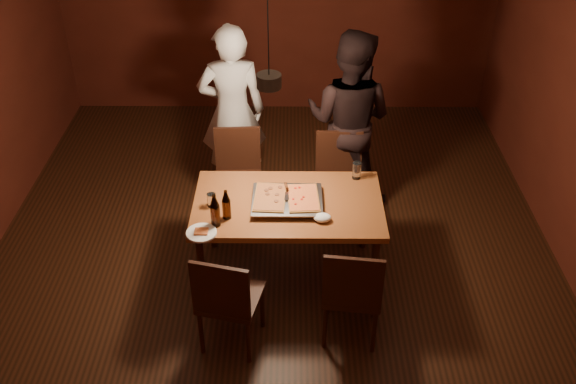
{
  "coord_description": "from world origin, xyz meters",
  "views": [
    {
      "loc": [
        0.17,
        -4.2,
        3.72
      ],
      "look_at": [
        0.14,
        -0.1,
        0.85
      ],
      "focal_mm": 40.0,
      "sensor_mm": 36.0,
      "label": 1
    }
  ],
  "objects_px": {
    "dining_table": "(288,210)",
    "chair_far_left": "(238,167)",
    "chair_far_right": "(339,172)",
    "beer_bottle_a": "(215,210)",
    "beer_bottle_b": "(226,204)",
    "pizza_tray": "(287,201)",
    "diner_dark": "(349,120)",
    "pendant_lamp": "(269,80)",
    "chair_near_right": "(352,287)",
    "plate_slice": "(201,233)",
    "chair_near_left": "(226,295)",
    "diner_white": "(232,112)"
  },
  "relations": [
    {
      "from": "beer_bottle_a",
      "to": "chair_near_right",
      "type": "bearing_deg",
      "value": -23.7
    },
    {
      "from": "pizza_tray",
      "to": "pendant_lamp",
      "type": "relative_size",
      "value": 0.5
    },
    {
      "from": "beer_bottle_a",
      "to": "diner_dark",
      "type": "distance_m",
      "value": 1.81
    },
    {
      "from": "beer_bottle_b",
      "to": "pendant_lamp",
      "type": "height_order",
      "value": "pendant_lamp"
    },
    {
      "from": "beer_bottle_a",
      "to": "chair_far_left",
      "type": "bearing_deg",
      "value": 86.21
    },
    {
      "from": "chair_far_left",
      "to": "chair_near_right",
      "type": "bearing_deg",
      "value": 116.85
    },
    {
      "from": "chair_far_left",
      "to": "beer_bottle_b",
      "type": "bearing_deg",
      "value": 86.34
    },
    {
      "from": "beer_bottle_a",
      "to": "beer_bottle_b",
      "type": "bearing_deg",
      "value": 50.55
    },
    {
      "from": "dining_table",
      "to": "chair_far_left",
      "type": "height_order",
      "value": "chair_far_left"
    },
    {
      "from": "pizza_tray",
      "to": "diner_dark",
      "type": "height_order",
      "value": "diner_dark"
    },
    {
      "from": "chair_far_left",
      "to": "pizza_tray",
      "type": "bearing_deg",
      "value": 114.26
    },
    {
      "from": "dining_table",
      "to": "pizza_tray",
      "type": "xyz_separation_m",
      "value": [
        -0.01,
        -0.02,
        0.1
      ]
    },
    {
      "from": "pizza_tray",
      "to": "diner_dark",
      "type": "bearing_deg",
      "value": 58.55
    },
    {
      "from": "diner_dark",
      "to": "chair_near_right",
      "type": "bearing_deg",
      "value": 110.49
    },
    {
      "from": "chair_near_left",
      "to": "diner_white",
      "type": "distance_m",
      "value": 2.15
    },
    {
      "from": "chair_far_right",
      "to": "beer_bottle_a",
      "type": "bearing_deg",
      "value": 47.86
    },
    {
      "from": "diner_white",
      "to": "chair_near_left",
      "type": "bearing_deg",
      "value": 86.19
    },
    {
      "from": "pendant_lamp",
      "to": "pizza_tray",
      "type": "bearing_deg",
      "value": -41.62
    },
    {
      "from": "chair_near_right",
      "to": "plate_slice",
      "type": "distance_m",
      "value": 1.18
    },
    {
      "from": "beer_bottle_b",
      "to": "plate_slice",
      "type": "relative_size",
      "value": 1.1
    },
    {
      "from": "chair_far_right",
      "to": "dining_table",
      "type": "bearing_deg",
      "value": 60.36
    },
    {
      "from": "chair_far_right",
      "to": "beer_bottle_a",
      "type": "height_order",
      "value": "beer_bottle_a"
    },
    {
      "from": "chair_far_right",
      "to": "chair_near_right",
      "type": "distance_m",
      "value": 1.51
    },
    {
      "from": "diner_white",
      "to": "diner_dark",
      "type": "distance_m",
      "value": 1.1
    },
    {
      "from": "dining_table",
      "to": "chair_far_right",
      "type": "xyz_separation_m",
      "value": [
        0.46,
        0.78,
        -0.14
      ]
    },
    {
      "from": "beer_bottle_a",
      "to": "chair_far_right",
      "type": "bearing_deg",
      "value": 47.14
    },
    {
      "from": "chair_far_right",
      "to": "chair_near_right",
      "type": "height_order",
      "value": "same"
    },
    {
      "from": "chair_near_left",
      "to": "chair_far_left",
      "type": "bearing_deg",
      "value": 104.9
    },
    {
      "from": "beer_bottle_a",
      "to": "plate_slice",
      "type": "height_order",
      "value": "beer_bottle_a"
    },
    {
      "from": "plate_slice",
      "to": "chair_near_left",
      "type": "bearing_deg",
      "value": -63.73
    },
    {
      "from": "diner_dark",
      "to": "pizza_tray",
      "type": "bearing_deg",
      "value": 87.48
    },
    {
      "from": "pizza_tray",
      "to": "plate_slice",
      "type": "bearing_deg",
      "value": -154.61
    },
    {
      "from": "chair_near_right",
      "to": "diner_white",
      "type": "distance_m",
      "value": 2.29
    },
    {
      "from": "chair_near_left",
      "to": "beer_bottle_b",
      "type": "bearing_deg",
      "value": 106.92
    },
    {
      "from": "diner_white",
      "to": "chair_far_left",
      "type": "bearing_deg",
      "value": 92.5
    },
    {
      "from": "dining_table",
      "to": "beer_bottle_b",
      "type": "bearing_deg",
      "value": -156.35
    },
    {
      "from": "chair_near_right",
      "to": "chair_far_left",
      "type": "bearing_deg",
      "value": 127.5
    },
    {
      "from": "chair_near_left",
      "to": "beer_bottle_a",
      "type": "height_order",
      "value": "beer_bottle_a"
    },
    {
      "from": "dining_table",
      "to": "diner_white",
      "type": "bearing_deg",
      "value": 112.51
    },
    {
      "from": "chair_far_right",
      "to": "pendant_lamp",
      "type": "bearing_deg",
      "value": 49.78
    },
    {
      "from": "chair_far_right",
      "to": "pendant_lamp",
      "type": "distance_m",
      "value": 1.52
    },
    {
      "from": "pizza_tray",
      "to": "beer_bottle_b",
      "type": "distance_m",
      "value": 0.5
    },
    {
      "from": "chair_far_right",
      "to": "pendant_lamp",
      "type": "height_order",
      "value": "pendant_lamp"
    },
    {
      "from": "plate_slice",
      "to": "pendant_lamp",
      "type": "distance_m",
      "value": 1.22
    },
    {
      "from": "dining_table",
      "to": "pendant_lamp",
      "type": "relative_size",
      "value": 1.36
    },
    {
      "from": "chair_near_right",
      "to": "beer_bottle_b",
      "type": "bearing_deg",
      "value": 157.19
    },
    {
      "from": "chair_near_left",
      "to": "chair_near_right",
      "type": "relative_size",
      "value": 1.05
    },
    {
      "from": "dining_table",
      "to": "diner_white",
      "type": "relative_size",
      "value": 0.87
    },
    {
      "from": "beer_bottle_b",
      "to": "diner_dark",
      "type": "relative_size",
      "value": 0.14
    },
    {
      "from": "chair_near_left",
      "to": "beer_bottle_a",
      "type": "relative_size",
      "value": 1.85
    }
  ]
}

